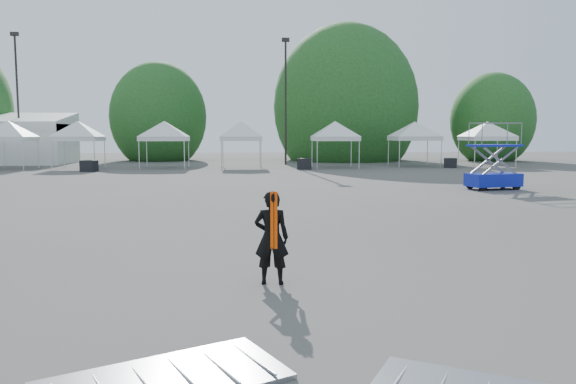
{
  "coord_description": "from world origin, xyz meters",
  "views": [
    {
      "loc": [
        -0.27,
        -12.14,
        2.48
      ],
      "look_at": [
        0.6,
        -0.99,
        1.3
      ],
      "focal_mm": 35.0,
      "sensor_mm": 36.0,
      "label": 1
    }
  ],
  "objects": [
    {
      "name": "ground",
      "position": [
        0.0,
        0.0,
        0.0
      ],
      "size": [
        120.0,
        120.0,
        0.0
      ],
      "primitive_type": "plane",
      "color": "#474442",
      "rests_on": "ground"
    },
    {
      "name": "tent_e",
      "position": [
        -0.46,
        28.2,
        3.06
      ],
      "size": [
        4.15,
        4.15,
        3.88
      ],
      "color": "silver",
      "rests_on": "ground"
    },
    {
      "name": "crate_west",
      "position": [
        -10.26,
        24.9,
        0.36
      ],
      "size": [
        1.12,
        0.99,
        0.73
      ],
      "primitive_type": "cube",
      "rotation": [
        0.0,
        0.0,
        -0.32
      ],
      "color": "black",
      "rests_on": "ground"
    },
    {
      "name": "crate_mid",
      "position": [
        3.85,
        26.04,
        0.38
      ],
      "size": [
        1.06,
        0.88,
        0.76
      ],
      "primitive_type": "cube",
      "rotation": [
        0.0,
        0.0,
        -0.13
      ],
      "color": "black",
      "rests_on": "ground"
    },
    {
      "name": "light_pole_west",
      "position": [
        -18.0,
        34.0,
        5.77
      ],
      "size": [
        0.6,
        0.25,
        10.3
      ],
      "color": "black",
      "rests_on": "ground"
    },
    {
      "name": "tent_b",
      "position": [
        -16.47,
        28.13,
        3.06
      ],
      "size": [
        4.29,
        4.29,
        3.88
      ],
      "color": "silver",
      "rests_on": "ground"
    },
    {
      "name": "light_pole_east",
      "position": [
        3.0,
        32.0,
        5.52
      ],
      "size": [
        0.6,
        0.25,
        9.8
      ],
      "color": "black",
      "rests_on": "ground"
    },
    {
      "name": "tent_g",
      "position": [
        12.38,
        28.91,
        3.06
      ],
      "size": [
        4.65,
        4.65,
        3.88
      ],
      "color": "silver",
      "rests_on": "ground"
    },
    {
      "name": "barrier_left",
      "position": [
        -1.09,
        -6.72,
        0.04
      ],
      "size": [
        2.67,
        2.13,
        0.08
      ],
      "rotation": [
        0.0,
        0.0,
        0.46
      ],
      "color": "#919398",
      "rests_on": "ground"
    },
    {
      "name": "tent_c",
      "position": [
        -11.75,
        27.99,
        3.06
      ],
      "size": [
        4.29,
        4.29,
        3.88
      ],
      "color": "silver",
      "rests_on": "ground"
    },
    {
      "name": "tent_h",
      "position": [
        17.81,
        28.55,
        3.06
      ],
      "size": [
        4.66,
        4.66,
        3.88
      ],
      "color": "silver",
      "rests_on": "ground"
    },
    {
      "name": "tent_f",
      "position": [
        6.23,
        27.74,
        3.06
      ],
      "size": [
        4.44,
        4.44,
        3.88
      ],
      "color": "silver",
      "rests_on": "ground"
    },
    {
      "name": "tent_d",
      "position": [
        -5.88,
        28.31,
        3.06
      ],
      "size": [
        4.6,
        4.6,
        3.88
      ],
      "color": "silver",
      "rests_on": "ground"
    },
    {
      "name": "tree_mid_e",
      "position": [
        9.0,
        39.0,
        4.84
      ],
      "size": [
        5.12,
        5.12,
        7.79
      ],
      "color": "#382314",
      "rests_on": "ground"
    },
    {
      "name": "tree_mid_w",
      "position": [
        -8.0,
        40.0,
        3.93
      ],
      "size": [
        4.16,
        4.16,
        6.33
      ],
      "color": "#382314",
      "rests_on": "ground"
    },
    {
      "name": "scissor_lift",
      "position": [
        10.69,
        11.73,
        1.48
      ],
      "size": [
        2.45,
        1.57,
        2.93
      ],
      "rotation": [
        0.0,
        0.0,
        0.2
      ],
      "color": "#0B1999",
      "rests_on": "ground"
    },
    {
      "name": "crate_east",
      "position": [
        14.51,
        27.06,
        0.35
      ],
      "size": [
        1.09,
        0.98,
        0.69
      ],
      "primitive_type": "cube",
      "rotation": [
        0.0,
        0.0,
        -0.39
      ],
      "color": "black",
      "rests_on": "ground"
    },
    {
      "name": "tree_far_e",
      "position": [
        22.0,
        37.0,
        3.63
      ],
      "size": [
        3.84,
        3.84,
        5.84
      ],
      "color": "#382314",
      "rests_on": "ground"
    },
    {
      "name": "man",
      "position": [
        0.17,
        -3.11,
        0.78
      ],
      "size": [
        0.61,
        0.44,
        1.55
      ],
      "rotation": [
        0.0,
        0.0,
        3.01
      ],
      "color": "black",
      "rests_on": "ground"
    }
  ]
}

